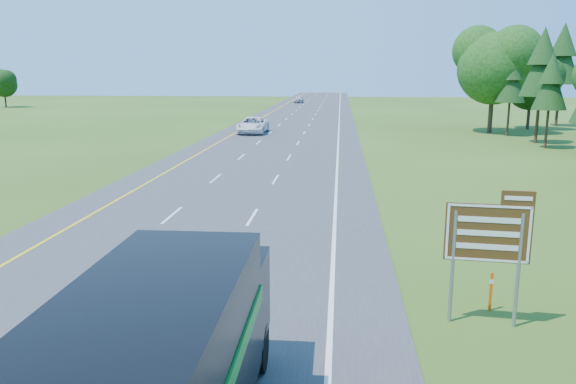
# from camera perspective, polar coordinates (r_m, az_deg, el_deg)

# --- Properties ---
(road) EXTENTS (15.00, 260.00, 0.04)m
(road) POSITION_cam_1_polar(r_m,az_deg,el_deg) (54.60, -0.67, 5.39)
(road) COLOR #38383A
(road) RESTS_ON ground
(lane_markings) EXTENTS (11.15, 260.00, 0.01)m
(lane_markings) POSITION_cam_1_polar(r_m,az_deg,el_deg) (54.59, -0.67, 5.42)
(lane_markings) COLOR yellow
(lane_markings) RESTS_ON road
(horse_truck) EXTENTS (2.49, 7.62, 3.36)m
(horse_truck) POSITION_cam_1_polar(r_m,az_deg,el_deg) (9.45, -11.98, -16.69)
(horse_truck) COLOR black
(horse_truck) RESTS_ON road
(white_suv) EXTENTS (2.85, 6.14, 1.70)m
(white_suv) POSITION_cam_1_polar(r_m,az_deg,el_deg) (59.90, -3.59, 6.80)
(white_suv) COLOR white
(white_suv) RESTS_ON road
(far_car) EXTENTS (1.94, 4.41, 1.48)m
(far_car) POSITION_cam_1_polar(r_m,az_deg,el_deg) (120.87, 1.11, 9.40)
(far_car) COLOR #B5B5BC
(far_car) RESTS_ON road
(exit_sign) EXTENTS (2.08, 0.28, 3.53)m
(exit_sign) POSITION_cam_1_polar(r_m,az_deg,el_deg) (14.88, 19.74, -4.46)
(exit_sign) COLOR gray
(exit_sign) RESTS_ON ground
(delineator) EXTENTS (0.09, 0.05, 1.08)m
(delineator) POSITION_cam_1_polar(r_m,az_deg,el_deg) (16.32, 19.91, -9.37)
(delineator) COLOR #F55B0C
(delineator) RESTS_ON ground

